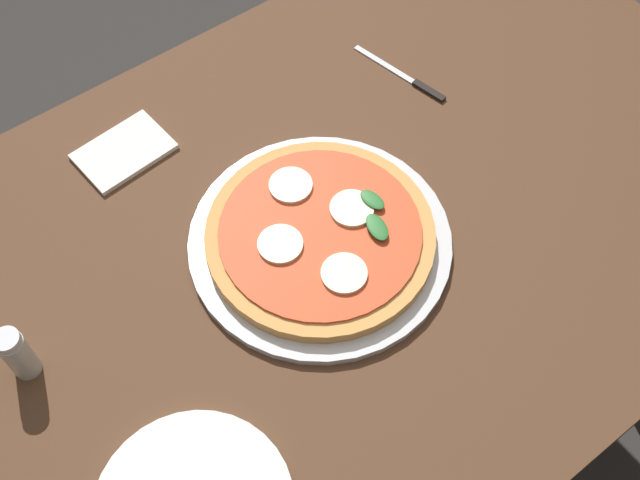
{
  "coord_description": "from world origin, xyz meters",
  "views": [
    {
      "loc": [
        0.42,
        0.45,
        1.67
      ],
      "look_at": [
        0.08,
        0.01,
        0.78
      ],
      "focal_mm": 44.15,
      "sensor_mm": 36.0,
      "label": 1
    }
  ],
  "objects_px": {
    "pizza": "(320,235)",
    "napkin": "(124,151)",
    "pepper_shaker": "(18,354)",
    "dining_table": "(361,255)",
    "serving_tray": "(320,242)",
    "knife": "(410,80)"
  },
  "relations": [
    {
      "from": "napkin",
      "to": "pizza",
      "type": "bearing_deg",
      "value": 114.4
    },
    {
      "from": "dining_table",
      "to": "knife",
      "type": "distance_m",
      "value": 0.28
    },
    {
      "from": "dining_table",
      "to": "pepper_shaker",
      "type": "bearing_deg",
      "value": -7.74
    },
    {
      "from": "dining_table",
      "to": "napkin",
      "type": "distance_m",
      "value": 0.38
    },
    {
      "from": "serving_tray",
      "to": "knife",
      "type": "xyz_separation_m",
      "value": [
        -0.29,
        -0.15,
        -0.0
      ]
    },
    {
      "from": "serving_tray",
      "to": "knife",
      "type": "height_order",
      "value": "serving_tray"
    },
    {
      "from": "serving_tray",
      "to": "napkin",
      "type": "xyz_separation_m",
      "value": [
        0.13,
        -0.29,
        -0.0
      ]
    },
    {
      "from": "knife",
      "to": "pepper_shaker",
      "type": "bearing_deg",
      "value": 6.88
    },
    {
      "from": "pizza",
      "to": "serving_tray",
      "type": "bearing_deg",
      "value": -10.21
    },
    {
      "from": "napkin",
      "to": "knife",
      "type": "xyz_separation_m",
      "value": [
        -0.42,
        0.14,
        -0.0
      ]
    },
    {
      "from": "serving_tray",
      "to": "pepper_shaker",
      "type": "relative_size",
      "value": 4.11
    },
    {
      "from": "dining_table",
      "to": "serving_tray",
      "type": "height_order",
      "value": "serving_tray"
    },
    {
      "from": "pepper_shaker",
      "to": "pizza",
      "type": "bearing_deg",
      "value": 169.69
    },
    {
      "from": "pizza",
      "to": "dining_table",
      "type": "bearing_deg",
      "value": -175.17
    },
    {
      "from": "serving_tray",
      "to": "napkin",
      "type": "distance_m",
      "value": 0.32
    },
    {
      "from": "serving_tray",
      "to": "dining_table",
      "type": "bearing_deg",
      "value": -175.2
    },
    {
      "from": "dining_table",
      "to": "serving_tray",
      "type": "xyz_separation_m",
      "value": [
        0.08,
        0.01,
        0.12
      ]
    },
    {
      "from": "pizza",
      "to": "pepper_shaker",
      "type": "height_order",
      "value": "pepper_shaker"
    },
    {
      "from": "knife",
      "to": "pepper_shaker",
      "type": "distance_m",
      "value": 0.69
    },
    {
      "from": "pizza",
      "to": "napkin",
      "type": "xyz_separation_m",
      "value": [
        0.13,
        -0.29,
        -0.02
      ]
    },
    {
      "from": "dining_table",
      "to": "pizza",
      "type": "bearing_deg",
      "value": 4.83
    },
    {
      "from": "pizza",
      "to": "pepper_shaker",
      "type": "xyz_separation_m",
      "value": [
        0.39,
        -0.07,
        0.02
      ]
    }
  ]
}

